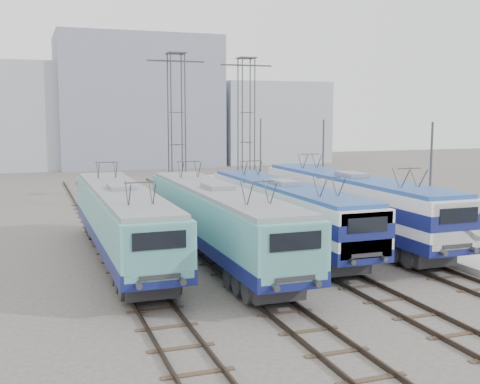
% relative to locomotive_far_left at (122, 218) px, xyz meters
% --- Properties ---
extents(ground, '(160.00, 160.00, 0.00)m').
position_rel_locomotive_far_left_xyz_m(ground, '(6.75, -5.90, -2.25)').
color(ground, '#514C47').
extents(platform, '(4.00, 70.00, 0.30)m').
position_rel_locomotive_far_left_xyz_m(platform, '(16.95, 2.10, -2.10)').
color(platform, '#9E9E99').
rests_on(platform, ground).
extents(locomotive_far_left, '(2.86, 18.10, 3.41)m').
position_rel_locomotive_far_left_xyz_m(locomotive_far_left, '(0.00, 0.00, 0.00)').
color(locomotive_far_left, navy).
rests_on(locomotive_far_left, ground).
extents(locomotive_center_left, '(2.90, 18.34, 3.45)m').
position_rel_locomotive_far_left_xyz_m(locomotive_center_left, '(4.50, -1.80, 0.03)').
color(locomotive_center_left, navy).
rests_on(locomotive_center_left, ground).
extents(locomotive_center_right, '(2.76, 17.43, 3.28)m').
position_rel_locomotive_far_left_xyz_m(locomotive_center_right, '(9.00, 0.34, -0.02)').
color(locomotive_center_right, navy).
rests_on(locomotive_center_right, ground).
extents(locomotive_far_right, '(2.94, 18.61, 3.50)m').
position_rel_locomotive_far_left_xyz_m(locomotive_far_right, '(13.50, 0.72, 0.12)').
color(locomotive_far_right, navy).
rests_on(locomotive_far_right, ground).
extents(catenary_tower_west, '(4.50, 1.20, 12.00)m').
position_rel_locomotive_far_left_xyz_m(catenary_tower_west, '(6.75, 16.10, 4.39)').
color(catenary_tower_west, '#3F4247').
rests_on(catenary_tower_west, ground).
extents(catenary_tower_east, '(4.50, 1.20, 12.00)m').
position_rel_locomotive_far_left_xyz_m(catenary_tower_east, '(13.25, 18.10, 4.39)').
color(catenary_tower_east, '#3F4247').
rests_on(catenary_tower_east, ground).
extents(mast_front, '(0.12, 0.12, 7.00)m').
position_rel_locomotive_far_left_xyz_m(mast_front, '(15.35, -3.90, 1.25)').
color(mast_front, '#3F4247').
rests_on(mast_front, ground).
extents(mast_mid, '(0.12, 0.12, 7.00)m').
position_rel_locomotive_far_left_xyz_m(mast_mid, '(15.35, 8.10, 1.25)').
color(mast_mid, '#3F4247').
rests_on(mast_mid, ground).
extents(mast_rear, '(0.12, 0.12, 7.00)m').
position_rel_locomotive_far_left_xyz_m(mast_rear, '(15.35, 20.10, 1.25)').
color(mast_rear, '#3F4247').
rests_on(mast_rear, ground).
extents(safety_cone, '(0.35, 0.35, 0.52)m').
position_rel_locomotive_far_left_xyz_m(safety_cone, '(15.59, -4.93, -1.70)').
color(safety_cone, '#F94A00').
rests_on(safety_cone, platform).
extents(building_west, '(18.00, 12.00, 14.00)m').
position_rel_locomotive_far_left_xyz_m(building_west, '(-7.25, 56.10, 4.75)').
color(building_west, '#9EA5B2').
rests_on(building_west, ground).
extents(building_center, '(22.00, 14.00, 18.00)m').
position_rel_locomotive_far_left_xyz_m(building_center, '(10.75, 56.10, 6.75)').
color(building_center, gray).
rests_on(building_center, ground).
extents(building_east, '(16.00, 12.00, 12.00)m').
position_rel_locomotive_far_left_xyz_m(building_east, '(30.75, 56.10, 3.75)').
color(building_east, '#9EA5B2').
rests_on(building_east, ground).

